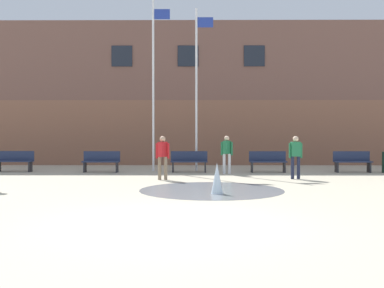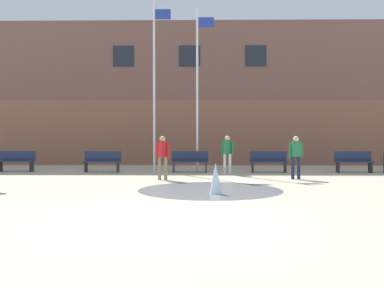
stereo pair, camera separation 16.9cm
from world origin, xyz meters
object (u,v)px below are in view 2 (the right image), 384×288
(park_bench_center, at_px, (102,161))
(adult_near_bench, at_px, (296,154))
(park_bench_near_trashcan, at_px, (269,161))
(park_bench_far_right, at_px, (354,161))
(park_bench_under_right_flagpole, at_px, (190,161))
(park_bench_under_left_flagpole, at_px, (16,161))
(flagpole_left, at_px, (155,81))
(flagpole_right, at_px, (198,85))
(adult_watching, at_px, (227,152))
(adult_in_red, at_px, (163,154))

(park_bench_center, height_order, adult_near_bench, adult_near_bench)
(park_bench_near_trashcan, distance_m, park_bench_far_right, 3.67)
(park_bench_under_right_flagpole, height_order, adult_near_bench, adult_near_bench)
(park_bench_under_left_flagpole, bearing_deg, flagpole_left, 4.21)
(park_bench_under_left_flagpole, distance_m, flagpole_left, 7.09)
(park_bench_far_right, bearing_deg, adult_near_bench, -136.84)
(park_bench_under_left_flagpole, height_order, adult_near_bench, adult_near_bench)
(park_bench_near_trashcan, bearing_deg, park_bench_far_right, 0.40)
(park_bench_far_right, relative_size, flagpole_left, 0.21)
(park_bench_under_left_flagpole, bearing_deg, flagpole_right, 3.20)
(park_bench_under_right_flagpole, xyz_separation_m, park_bench_near_trashcan, (3.42, -0.05, 0.00))
(park_bench_center, height_order, park_bench_under_right_flagpole, same)
(park_bench_center, bearing_deg, flagpole_right, 9.14)
(park_bench_center, distance_m, park_bench_far_right, 10.92)
(park_bench_under_left_flagpole, distance_m, adult_watching, 9.33)
(park_bench_under_left_flagpole, relative_size, park_bench_near_trashcan, 1.00)
(adult_near_bench, relative_size, flagpole_left, 0.21)
(flagpole_left, relative_size, flagpole_right, 1.05)
(park_bench_center, xyz_separation_m, adult_near_bench, (7.80, -2.91, 0.45))
(park_bench_under_left_flagpole, relative_size, adult_near_bench, 1.01)
(park_bench_under_left_flagpole, xyz_separation_m, park_bench_under_right_flagpole, (7.69, -0.18, 0.00))
(park_bench_under_left_flagpole, xyz_separation_m, adult_in_red, (6.76, -3.43, 0.45))
(park_bench_near_trashcan, height_order, flagpole_left, flagpole_left)
(park_bench_far_right, relative_size, flagpole_right, 0.22)
(park_bench_center, relative_size, flagpole_left, 0.21)
(flagpole_right, bearing_deg, adult_watching, -50.08)
(adult_watching, relative_size, flagpole_left, 0.21)
(park_bench_center, relative_size, adult_watching, 1.01)
(park_bench_under_left_flagpole, distance_m, park_bench_under_right_flagpole, 7.69)
(adult_near_bench, height_order, adult_watching, same)
(park_bench_under_left_flagpole, relative_size, adult_in_red, 1.01)
(park_bench_under_right_flagpole, distance_m, adult_near_bench, 4.97)
(adult_watching, bearing_deg, adult_near_bench, 85.85)
(flagpole_left, height_order, flagpole_right, flagpole_left)
(park_bench_near_trashcan, height_order, park_bench_far_right, same)
(park_bench_far_right, bearing_deg, adult_watching, -171.55)
(park_bench_under_right_flagpole, relative_size, park_bench_far_right, 1.00)
(park_bench_center, xyz_separation_m, adult_in_red, (2.90, -3.21, 0.45))
(adult_near_bench, relative_size, adult_watching, 1.00)
(park_bench_under_right_flagpole, height_order, flagpole_right, flagpole_right)
(adult_near_bench, bearing_deg, park_bench_under_left_flagpole, -23.17)
(park_bench_near_trashcan, bearing_deg, adult_in_red, -143.60)
(park_bench_center, bearing_deg, adult_near_bench, -20.45)
(adult_near_bench, bearing_deg, adult_watching, -49.56)
(park_bench_center, distance_m, adult_near_bench, 8.33)
(park_bench_center, bearing_deg, park_bench_under_left_flagpole, 176.69)
(adult_in_red, distance_m, adult_watching, 3.47)
(park_bench_far_right, height_order, adult_watching, adult_watching)
(park_bench_center, distance_m, flagpole_left, 4.28)
(adult_watching, distance_m, flagpole_right, 3.51)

